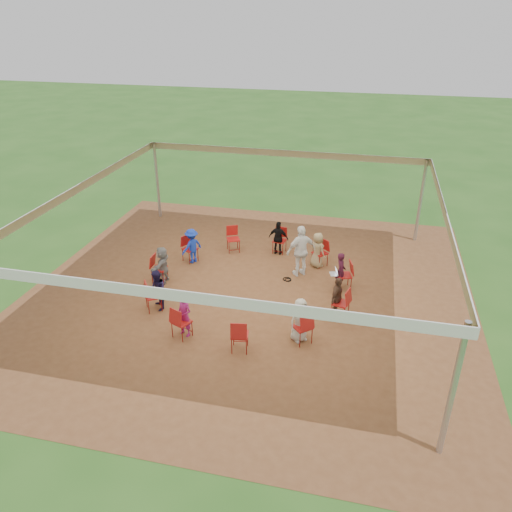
% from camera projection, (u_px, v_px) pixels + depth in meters
% --- Properties ---
extents(ground, '(80.00, 80.00, 0.00)m').
position_uv_depth(ground, '(250.00, 292.00, 14.97)').
color(ground, '#2A591C').
rests_on(ground, ground).
extents(dirt_patch, '(13.00, 13.00, 0.00)m').
position_uv_depth(dirt_patch, '(250.00, 291.00, 14.97)').
color(dirt_patch, brown).
rests_on(dirt_patch, ground).
extents(tent, '(10.33, 10.33, 3.00)m').
position_uv_depth(tent, '(249.00, 218.00, 13.91)').
color(tent, '#B2B2B7').
rests_on(tent, ground).
extents(chair_0, '(0.54, 0.53, 0.90)m').
position_uv_depth(chair_0, '(344.00, 275.00, 14.95)').
color(chair_0, '#A91714').
rests_on(chair_0, ground).
extents(chair_1, '(0.60, 0.61, 0.90)m').
position_uv_depth(chair_1, '(320.00, 253.00, 16.29)').
color(chair_1, '#A91714').
rests_on(chair_1, ground).
extents(chair_2, '(0.47, 0.49, 0.90)m').
position_uv_depth(chair_2, '(280.00, 241.00, 17.16)').
color(chair_2, '#A91714').
rests_on(chair_2, ground).
extents(chair_3, '(0.57, 0.58, 0.90)m').
position_uv_depth(chair_3, '(233.00, 239.00, 17.26)').
color(chair_3, '#A91714').
rests_on(chair_3, ground).
extents(chair_4, '(0.60, 0.59, 0.90)m').
position_uv_depth(chair_4, '(190.00, 249.00, 16.58)').
color(chair_4, '#A91714').
rests_on(chair_4, ground).
extents(chair_5, '(0.45, 0.43, 0.90)m').
position_uv_depth(chair_5, '(159.00, 269.00, 15.32)').
color(chair_5, '#A91714').
rests_on(chair_5, ground).
extents(chair_6, '(0.60, 0.59, 0.90)m').
position_uv_depth(chair_6, '(153.00, 296.00, 13.89)').
color(chair_6, '#A91714').
rests_on(chair_6, ground).
extents(chair_7, '(0.56, 0.57, 0.90)m').
position_uv_depth(chair_7, '(182.00, 322.00, 12.74)').
color(chair_7, '#A91714').
rests_on(chair_7, ground).
extents(chair_8, '(0.48, 0.50, 0.90)m').
position_uv_depth(chair_8, '(240.00, 335.00, 12.23)').
color(chair_8, '#A91714').
rests_on(chair_8, ground).
extents(chair_9, '(0.61, 0.61, 0.90)m').
position_uv_depth(chair_9, '(302.00, 327.00, 12.53)').
color(chair_9, '#A91714').
rests_on(chair_9, ground).
extents(chair_10, '(0.54, 0.52, 0.90)m').
position_uv_depth(chair_10, '(341.00, 303.00, 13.55)').
color(chair_10, '#A91714').
rests_on(chair_10, ground).
extents(person_seated_0, '(0.40, 0.50, 1.19)m').
position_uv_depth(person_seated_0, '(341.00, 271.00, 14.87)').
color(person_seated_0, '#390F21').
rests_on(person_seated_0, ground).
extents(person_seated_1, '(0.65, 0.62, 1.19)m').
position_uv_depth(person_seated_1, '(318.00, 250.00, 16.16)').
color(person_seated_1, tan).
rests_on(person_seated_1, ground).
extents(person_seated_2, '(0.74, 0.44, 1.19)m').
position_uv_depth(person_seated_2, '(279.00, 238.00, 16.99)').
color(person_seated_2, black).
rests_on(person_seated_2, ground).
extents(person_seated_3, '(0.73, 0.85, 1.19)m').
position_uv_depth(person_seated_3, '(192.00, 246.00, 16.43)').
color(person_seated_3, '#1432B4').
rests_on(person_seated_3, ground).
extents(person_seated_4, '(0.43, 1.11, 1.19)m').
position_uv_depth(person_seated_4, '(163.00, 265.00, 15.23)').
color(person_seated_4, gray).
rests_on(person_seated_4, ground).
extents(person_seated_5, '(0.60, 0.67, 1.19)m').
position_uv_depth(person_seated_5, '(157.00, 290.00, 13.86)').
color(person_seated_5, '#1B1539').
rests_on(person_seated_5, ground).
extents(person_seated_6, '(0.51, 0.43, 1.19)m').
position_uv_depth(person_seated_6, '(184.00, 315.00, 12.75)').
color(person_seated_6, '#9A1B66').
rests_on(person_seated_6, ground).
extents(person_seated_7, '(0.65, 0.63, 1.19)m').
position_uv_depth(person_seated_7, '(300.00, 320.00, 12.56)').
color(person_seated_7, '#BCB8A5').
rests_on(person_seated_7, ground).
extents(person_seated_8, '(0.53, 0.77, 1.19)m').
position_uv_depth(person_seated_8, '(337.00, 297.00, 13.53)').
color(person_seated_8, brown).
rests_on(person_seated_8, ground).
extents(standing_person, '(1.09, 0.98, 1.68)m').
position_uv_depth(standing_person, '(301.00, 251.00, 15.54)').
color(standing_person, white).
rests_on(standing_person, ground).
extents(cable_coil, '(0.34, 0.34, 0.03)m').
position_uv_depth(cable_coil, '(287.00, 279.00, 15.60)').
color(cable_coil, black).
rests_on(cable_coil, ground).
extents(laptop, '(0.31, 0.35, 0.20)m').
position_uv_depth(laptop, '(335.00, 272.00, 14.88)').
color(laptop, '#B7B7BC').
rests_on(laptop, ground).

